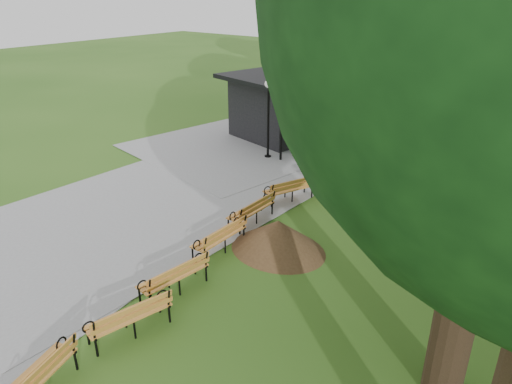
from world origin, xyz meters
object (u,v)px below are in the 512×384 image
Objects in this scene: bench_5 at (251,210)px; bench_8 at (350,157)px; kiosk at (278,107)px; bench_1 at (32,380)px; person at (338,144)px; bench_9 at (377,145)px; dirt_mound at (278,235)px; bench_3 at (173,276)px; bench_4 at (219,237)px; bench_7 at (330,170)px; bench_2 at (129,316)px; lamp_post at (268,103)px; bench_6 at (289,189)px.

bench_5 and bench_8 have the same top height.
kiosk is 2.54× the size of bench_1.
person is 0.85× the size of bench_8.
bench_5 is at bearing 13.28° from bench_9.
dirt_mound is 7.25m from bench_8.
bench_3 is 12.32m from bench_9.
bench_8 is at bearing 101.66° from dirt_mound.
person is at bearing -166.53° from bench_3.
kiosk is (-3.99, 1.37, 0.71)m from person.
bench_1 and bench_5 have the same top height.
bench_4 and bench_7 have the same top height.
person is 0.85× the size of bench_2.
kiosk is at bearing 117.05° from lamp_post.
lamp_post reaches higher than kiosk.
person is 2.09m from bench_7.
bench_5 is (-0.34, 1.85, 0.00)m from bench_4.
lamp_post is 1.73× the size of bench_1.
dirt_mound is (2.10, -7.23, -0.35)m from person.
bench_5 is 8.39m from bench_9.
bench_9 is at bearing 19.87° from kiosk.
bench_5 is at bearing 171.06° from bench_1.
bench_1 is 1.00× the size of bench_7.
person is 0.85× the size of bench_3.
bench_4 and bench_8 have the same top height.
kiosk is 4.98m from bench_8.
bench_9 is at bearing -161.13° from bench_6.
bench_9 is at bearing -24.55° from person.
lamp_post is 1.73× the size of bench_7.
bench_9 is at bearing -171.53° from bench_3.
bench_3 is 4.00m from bench_5.
bench_5 is at bearing 22.26° from bench_6.
person is 0.33× the size of kiosk.
bench_1 is 7.77m from bench_5.
lamp_post reaches higher than bench_9.
bench_3 and bench_5 have the same top height.
person is 8.31m from bench_4.
bench_2 is at bearing 30.36° from bench_7.
bench_1 is 3.77m from bench_3.
kiosk is 2.54× the size of bench_8.
bench_2 is 1.00× the size of bench_6.
bench_1 is 5.89m from bench_4.
bench_4 is at bearing -162.25° from bench_3.
bench_3 is (-0.42, 3.75, 0.00)m from bench_1.
bench_3 and bench_8 have the same top height.
person is 4.37m from bench_6.
bench_8 is at bearing -162.34° from bench_2.
lamp_post is 7.87m from dirt_mound.
person is at bearing 169.19° from bench_1.
dirt_mound is 1.22× the size of bench_2.
lamp_post is 6.34m from bench_5.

